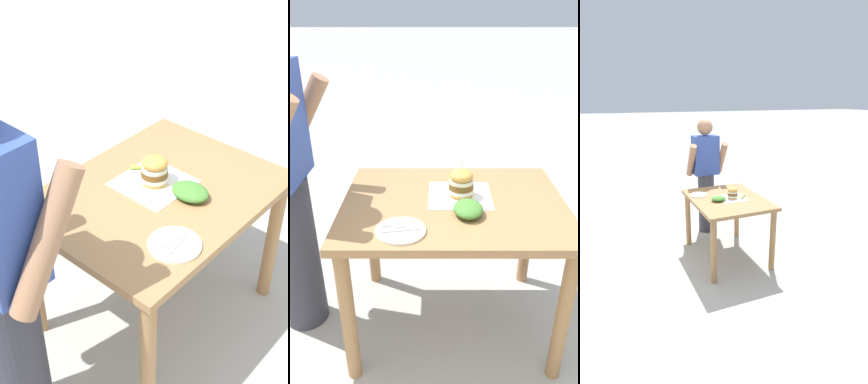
# 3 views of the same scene
# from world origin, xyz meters

# --- Properties ---
(ground_plane) EXTENTS (80.00, 80.00, 0.00)m
(ground_plane) POSITION_xyz_m (0.00, 0.00, 0.00)
(ground_plane) COLOR #ADAAA3
(patio_table) EXTENTS (0.86, 1.11, 0.79)m
(patio_table) POSITION_xyz_m (0.00, 0.00, 0.66)
(patio_table) COLOR #9E7247
(patio_table) RESTS_ON ground
(serving_paper) EXTENTS (0.32, 0.32, 0.00)m
(serving_paper) POSITION_xyz_m (0.06, -0.03, 0.79)
(serving_paper) COLOR white
(serving_paper) RESTS_ON patio_table
(sandwich) EXTENTS (0.13, 0.13, 0.18)m
(sandwich) POSITION_xyz_m (0.06, -0.04, 0.87)
(sandwich) COLOR gold
(sandwich) RESTS_ON serving_paper
(pickle_spear) EXTENTS (0.08, 0.08, 0.02)m
(pickle_spear) POSITION_xyz_m (0.18, -0.07, 0.81)
(pickle_spear) COLOR #8EA83D
(pickle_spear) RESTS_ON serving_paper
(side_plate_with_forks) EXTENTS (0.22, 0.22, 0.02)m
(side_plate_with_forks) POSITION_xyz_m (-0.29, 0.24, 0.80)
(side_plate_with_forks) COLOR white
(side_plate_with_forks) RESTS_ON patio_table
(side_salad) EXTENTS (0.18, 0.14, 0.06)m
(side_salad) POSITION_xyz_m (-0.14, -0.06, 0.82)
(side_salad) COLOR #477F33
(side_salad) RESTS_ON patio_table
(diner_across_table) EXTENTS (0.55, 0.35, 1.69)m
(diner_across_table) POSITION_xyz_m (0.02, 0.85, 0.88)
(diner_across_table) COLOR #33333D
(diner_across_table) RESTS_ON ground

